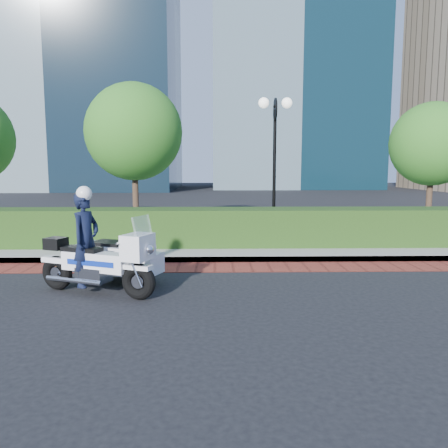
{
  "coord_description": "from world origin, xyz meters",
  "views": [
    {
      "loc": [
        -0.83,
        -8.25,
        2.25
      ],
      "look_at": [
        -0.62,
        1.49,
        1.0
      ],
      "focal_mm": 35.0,
      "sensor_mm": 36.0,
      "label": 1
    }
  ],
  "objects_px": {
    "tree_b": "(134,132)",
    "police_motorcycle": "(103,254)",
    "tree_c": "(432,144)",
    "lamppost": "(275,145)"
  },
  "relations": [
    {
      "from": "tree_b",
      "to": "police_motorcycle",
      "type": "distance_m",
      "value": 7.32
    },
    {
      "from": "tree_b",
      "to": "police_motorcycle",
      "type": "relative_size",
      "value": 2.14
    },
    {
      "from": "tree_b",
      "to": "tree_c",
      "type": "distance_m",
      "value": 10.01
    },
    {
      "from": "lamppost",
      "to": "tree_b",
      "type": "bearing_deg",
      "value": 163.89
    },
    {
      "from": "tree_b",
      "to": "tree_c",
      "type": "height_order",
      "value": "tree_b"
    },
    {
      "from": "police_motorcycle",
      "to": "tree_c",
      "type": "bearing_deg",
      "value": 57.87
    },
    {
      "from": "tree_b",
      "to": "lamppost",
      "type": "bearing_deg",
      "value": -16.11
    },
    {
      "from": "lamppost",
      "to": "police_motorcycle",
      "type": "bearing_deg",
      "value": -125.66
    },
    {
      "from": "police_motorcycle",
      "to": "tree_b",
      "type": "bearing_deg",
      "value": 117.21
    },
    {
      "from": "tree_b",
      "to": "police_motorcycle",
      "type": "xyz_separation_m",
      "value": [
        0.59,
        -6.75,
        -2.77
      ]
    }
  ]
}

